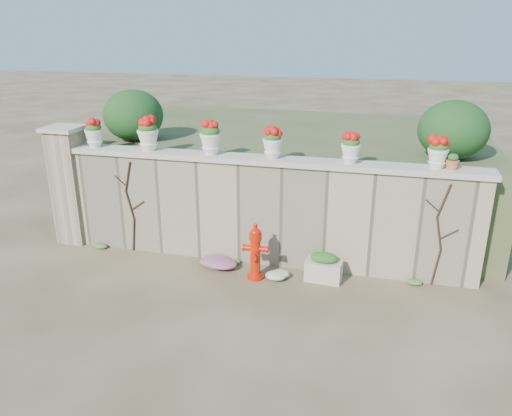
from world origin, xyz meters
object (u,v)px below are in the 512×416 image
(terracotta_pot, at_px, (452,162))
(planter_box, at_px, (324,268))
(fire_hydrant, at_px, (255,251))
(urn_pot_0, at_px, (94,133))

(terracotta_pot, bearing_deg, planter_box, -165.37)
(fire_hydrant, distance_m, urn_pot_0, 4.05)
(fire_hydrant, bearing_deg, planter_box, 9.02)
(planter_box, xyz_separation_m, terracotta_pot, (2.01, 0.53, 1.97))
(fire_hydrant, height_order, terracotta_pot, terracotta_pot)
(fire_hydrant, bearing_deg, terracotta_pot, 11.12)
(terracotta_pot, bearing_deg, urn_pot_0, 180.00)
(urn_pot_0, bearing_deg, fire_hydrant, -12.32)
(terracotta_pot, bearing_deg, fire_hydrant, -166.63)
(fire_hydrant, distance_m, terracotta_pot, 3.73)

